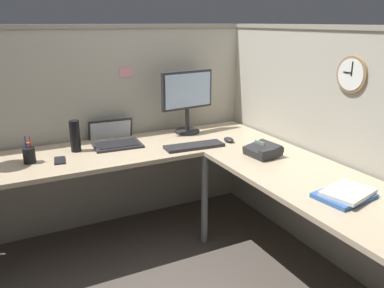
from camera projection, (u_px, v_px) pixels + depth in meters
The scene contains 16 objects.
ground_plane at pixel (195, 258), 2.77m from camera, with size 6.80×6.80×0.00m, color #4C443D.
cubicle_wall_back at pixel (105, 127), 3.12m from camera, with size 2.57×0.12×1.58m.
cubicle_wall_right at pixel (326, 145), 2.69m from camera, with size 0.12×2.37×1.58m.
desk at pixel (178, 182), 2.48m from camera, with size 2.35×2.15×0.73m.
monitor at pixel (187, 97), 3.12m from camera, with size 0.46×0.20×0.50m.
laptop at pixel (114, 139), 2.94m from camera, with size 0.36×0.40×0.22m.
keyboard at pixel (194, 146), 2.83m from camera, with size 0.43×0.14×0.02m, color #232326.
computer_mouse at pixel (229, 140), 2.96m from camera, with size 0.06×0.10×0.03m, color #232326.
pen_cup at pixel (29, 155), 2.51m from camera, with size 0.08×0.08×0.18m.
cell_phone at pixel (60, 160), 2.55m from camera, with size 0.07×0.14×0.01m, color black.
thermos_flask at pixel (75, 136), 2.72m from camera, with size 0.07×0.07×0.22m, color black.
office_phone at pixel (263, 151), 2.64m from camera, with size 0.21×0.22×0.11m.
book_stack at pixel (346, 194), 2.02m from camera, with size 0.32×0.26×0.04m.
wall_clock at pixel (352, 74), 2.35m from camera, with size 0.04×0.22×0.22m.
pinned_note_leftmost at pixel (171, 92), 3.24m from camera, with size 0.07×0.00×0.09m, color #99B7E5.
pinned_note_middle at pixel (126, 72), 3.03m from camera, with size 0.10×0.00×0.07m, color pink.
Camera 1 is at (-1.11, -2.14, 1.60)m, focal length 36.74 mm.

